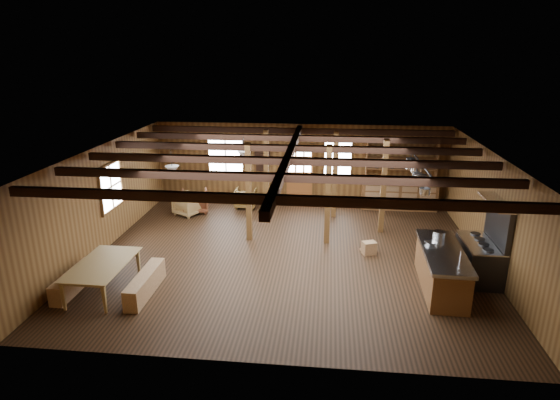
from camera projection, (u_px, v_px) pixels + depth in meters
The scene contains 22 objects.
room at pixel (288, 205), 11.94m from camera, with size 10.04×9.04×2.84m.
ceiling_joists at pixel (289, 155), 11.72m from camera, with size 9.80×8.82×0.18m.
timber_posts at pixel (312, 184), 13.86m from camera, with size 3.95×2.35×2.80m.
back_door at pixel (300, 179), 16.31m from camera, with size 1.02×0.08×2.15m.
window_back_left at pixel (226, 157), 16.36m from camera, with size 1.32×0.06×1.32m.
window_back_right at pixel (338, 160), 15.97m from camera, with size 1.02×0.06×1.32m.
window_left at pixel (111, 187), 12.85m from camera, with size 0.14×1.24×1.32m.
notice_boards at pixel (257, 157), 16.23m from camera, with size 1.08×0.03×0.90m.
back_counter at pixel (399, 192), 15.82m from camera, with size 2.55×0.60×2.45m.
pendant_lamps at pixel (210, 162), 12.85m from camera, with size 1.86×2.36×0.66m.
pot_rack at pixel (418, 172), 11.66m from camera, with size 0.41×3.00×0.45m.
kitchen_island at pixel (441, 269), 10.54m from camera, with size 0.97×2.53×1.20m.
step_stool at pixel (369, 248), 12.42m from camera, with size 0.39×0.28×0.34m, color brown.
commercial_range at pixel (482, 254), 10.98m from camera, with size 0.80×1.57×1.93m.
dining_table at pixel (105, 277), 10.44m from camera, with size 1.95×1.09×0.69m, color olive.
bench_wall at pixel (74, 281), 10.56m from camera, with size 0.30×1.61×0.44m, color brown.
bench_aisle at pixel (145, 284), 10.38m from camera, with size 0.32×1.72×0.47m, color brown.
armchair_a at pixel (195, 201), 15.57m from camera, with size 0.82×0.84×0.76m, color brown.
armchair_b at pixel (246, 198), 16.05m from camera, with size 0.70×0.72×0.65m, color brown.
armchair_c at pixel (188, 204), 15.35m from camera, with size 0.76×0.78×0.71m, color olive.
counter_pot at pixel (439, 235), 11.06m from camera, with size 0.28×0.28×0.17m, color silver.
bowl at pixel (431, 243), 10.71m from camera, with size 0.25×0.25×0.06m, color silver.
Camera 1 is at (0.98, -11.28, 5.21)m, focal length 30.00 mm.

